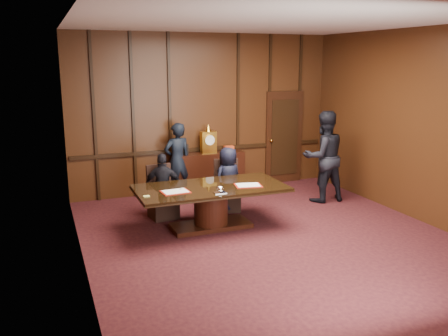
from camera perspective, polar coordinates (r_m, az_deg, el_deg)
name	(u,v)px	position (r m, az deg, el deg)	size (l,w,h in m)	color
room	(277,137)	(7.62, 6.40, 3.78)	(7.00, 7.04, 3.50)	black
sideboard	(209,171)	(10.65, -1.87, -0.34)	(1.60, 0.45, 1.54)	black
conference_table	(211,200)	(8.35, -1.60, -3.88)	(2.62, 1.32, 0.76)	black
folder_left	(175,192)	(7.96, -5.87, -2.85)	(0.48, 0.36, 0.02)	#9E1B0E
folder_right	(248,185)	(8.33, 2.92, -2.09)	(0.52, 0.41, 0.02)	#9E1B0E
inkstand	(220,190)	(7.86, -0.51, -2.64)	(0.20, 0.14, 0.12)	white
notepad	(146,196)	(7.77, -9.32, -3.37)	(0.10, 0.07, 0.01)	#E1E46F
chair_left	(163,202)	(9.04, -7.39, -4.11)	(0.53, 0.53, 0.99)	black
chair_right	(227,195)	(9.42, 0.37, -3.30)	(0.58, 0.58, 0.99)	black
signatory_left	(163,186)	(8.88, -7.31, -2.21)	(0.73, 0.30, 1.24)	black
signatory_right	(228,179)	(9.26, 0.51, -1.38)	(0.62, 0.41, 1.28)	black
witness_left	(177,160)	(10.21, -5.62, 0.91)	(0.59, 0.39, 1.63)	black
witness_right	(323,157)	(10.08, 11.88, 1.35)	(0.93, 0.72, 1.91)	black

